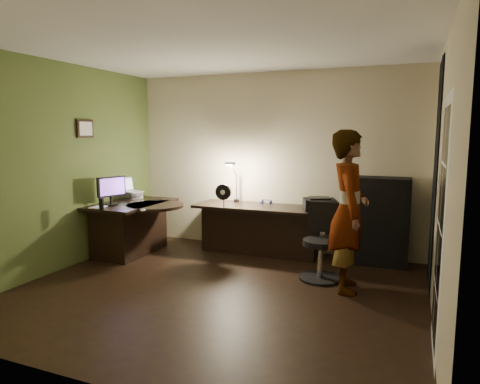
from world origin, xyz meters
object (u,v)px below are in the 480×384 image
at_px(desk_left, 132,228).
at_px(monitor, 111,195).
at_px(desk_right, 259,230).
at_px(person, 349,211).
at_px(office_chair, 321,242).
at_px(cabinet, 379,221).

xyz_separation_m(desk_left, monitor, (-0.12, -0.31, 0.54)).
distance_m(desk_left, desk_right, 1.89).
distance_m(desk_right, person, 1.84).
bearing_deg(desk_right, office_chair, -36.52).
bearing_deg(person, desk_left, 72.42).
relative_size(desk_right, person, 1.05).
bearing_deg(cabinet, office_chair, -122.99).
height_order(desk_right, cabinet, cabinet).
xyz_separation_m(desk_right, person, (1.44, -1.01, 0.55)).
bearing_deg(monitor, person, 19.06).
relative_size(office_chair, person, 0.51).
bearing_deg(cabinet, monitor, -162.66).
distance_m(monitor, person, 3.31).
relative_size(desk_left, person, 0.73).
bearing_deg(cabinet, desk_right, -175.84).
bearing_deg(office_chair, desk_left, 172.21).
xyz_separation_m(desk_right, monitor, (-1.87, -1.02, 0.56)).
bearing_deg(person, office_chair, 45.24).
xyz_separation_m(office_chair, person, (0.35, -0.22, 0.45)).
height_order(desk_left, desk_right, desk_left).
height_order(desk_right, office_chair, office_chair).
distance_m(cabinet, monitor, 3.75).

